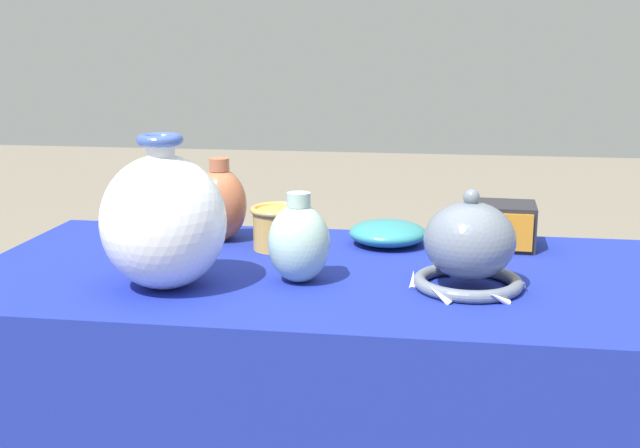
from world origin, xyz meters
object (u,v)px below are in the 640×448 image
(vase_tall_bulbous, at_px, (164,221))
(bowl_shallow_teal, at_px, (388,233))
(cup_wide_ochre, at_px, (279,226))
(jar_round_terracotta, at_px, (220,204))
(mosaic_tile_box, at_px, (503,225))
(jar_round_celadon, at_px, (299,242))
(vase_dome_bell, at_px, (469,249))

(vase_tall_bulbous, xyz_separation_m, bowl_shallow_teal, (0.35, 0.34, -0.09))
(vase_tall_bulbous, distance_m, cup_wide_ochre, 0.32)
(jar_round_terracotta, xyz_separation_m, cup_wide_ochre, (0.13, -0.05, -0.03))
(mosaic_tile_box, distance_m, jar_round_celadon, 0.47)
(jar_round_celadon, xyz_separation_m, jar_round_terracotta, (-0.21, 0.26, 0.01))
(bowl_shallow_teal, xyz_separation_m, jar_round_celadon, (-0.13, -0.28, 0.05))
(cup_wide_ochre, bearing_deg, bowl_shallow_teal, 17.03)
(mosaic_tile_box, height_order, bowl_shallow_teal, mosaic_tile_box)
(jar_round_celadon, distance_m, jar_round_terracotta, 0.34)
(vase_tall_bulbous, bearing_deg, bowl_shallow_teal, 44.43)
(mosaic_tile_box, bearing_deg, vase_dome_bell, -101.89)
(mosaic_tile_box, bearing_deg, bowl_shallow_teal, -172.93)
(vase_tall_bulbous, bearing_deg, jar_round_celadon, 17.05)
(vase_dome_bell, xyz_separation_m, jar_round_celadon, (-0.29, -0.00, 0.00))
(jar_round_celadon, relative_size, jar_round_terracotta, 0.91)
(mosaic_tile_box, distance_m, bowl_shallow_teal, 0.23)
(bowl_shallow_teal, height_order, jar_round_terracotta, jar_round_terracotta)
(bowl_shallow_teal, distance_m, cup_wide_ochre, 0.22)
(bowl_shallow_teal, bearing_deg, jar_round_terracotta, -177.78)
(vase_tall_bulbous, xyz_separation_m, jar_round_terracotta, (0.00, 0.33, -0.04))
(vase_dome_bell, distance_m, mosaic_tile_box, 0.30)
(bowl_shallow_teal, height_order, cup_wide_ochre, cup_wide_ochre)
(bowl_shallow_teal, bearing_deg, vase_dome_bell, -60.60)
(bowl_shallow_teal, xyz_separation_m, jar_round_terracotta, (-0.35, -0.01, 0.05))
(bowl_shallow_teal, xyz_separation_m, cup_wide_ochre, (-0.21, -0.07, 0.02))
(bowl_shallow_teal, distance_m, jar_round_terracotta, 0.35)
(mosaic_tile_box, height_order, jar_round_celadon, jar_round_celadon)
(vase_tall_bulbous, relative_size, jar_round_celadon, 1.66)
(mosaic_tile_box, xyz_separation_m, jar_round_celadon, (-0.36, -0.29, 0.03))
(jar_round_terracotta, bearing_deg, bowl_shallow_teal, 2.22)
(vase_dome_bell, relative_size, mosaic_tile_box, 1.48)
(vase_dome_bell, bearing_deg, vase_tall_bulbous, -172.09)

